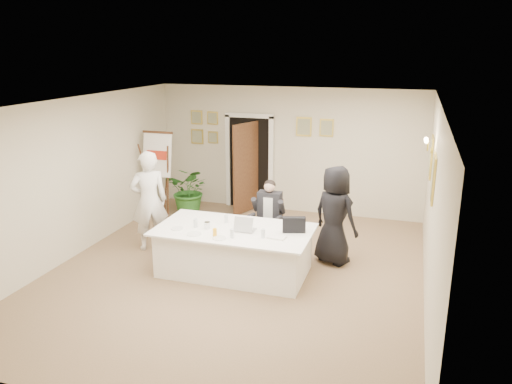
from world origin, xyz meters
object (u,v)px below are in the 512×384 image
object	(u,v)px
laptop_bag	(294,225)
steel_jug	(207,225)
flip_chart	(161,179)
oj_glass	(215,233)
seated_man	(269,215)
paper_stack	(277,237)
standing_man	(149,201)
potted_palm	(190,190)
standing_woman	(335,215)
conference_table	(234,250)
laptop	(246,222)

from	to	relation	value
laptop_bag	steel_jug	size ratio (longest dim) A/B	3.32
flip_chart	oj_glass	distance (m)	3.51
seated_man	paper_stack	xyz separation A→B (m)	(0.50, -1.28, 0.11)
flip_chart	standing_man	world-z (taller)	flip_chart
standing_man	potted_palm	size ratio (longest dim) A/B	1.68
seated_man	oj_glass	distance (m)	1.58
seated_man	laptop_bag	bearing A→B (deg)	-58.69
seated_man	standing_man	world-z (taller)	standing_man
standing_woman	paper_stack	size ratio (longest dim) A/B	6.33
seated_man	potted_palm	world-z (taller)	seated_man
conference_table	laptop	size ratio (longest dim) A/B	7.47
conference_table	flip_chart	size ratio (longest dim) A/B	1.36
flip_chart	standing_woman	xyz separation A→B (m)	(3.99, -1.29, -0.01)
seated_man	paper_stack	distance (m)	1.37
standing_woman	paper_stack	distance (m)	1.32
potted_palm	oj_glass	distance (m)	3.52
conference_table	paper_stack	distance (m)	0.89
seated_man	standing_woman	world-z (taller)	standing_woman
paper_stack	flip_chart	bearing A→B (deg)	143.83
steel_jug	paper_stack	bearing A→B (deg)	-3.28
laptop_bag	standing_woman	bearing A→B (deg)	39.16
flip_chart	steel_jug	xyz separation A→B (m)	(2.08, -2.32, -0.04)
conference_table	seated_man	distance (m)	1.16
paper_stack	conference_table	bearing A→B (deg)	166.73
seated_man	standing_man	size ratio (longest dim) A/B	0.73
laptop_bag	oj_glass	size ratio (longest dim) A/B	2.81
conference_table	steel_jug	size ratio (longest dim) A/B	23.16
standing_man	laptop	bearing A→B (deg)	125.38
standing_man	standing_woman	distance (m)	3.36
paper_stack	steel_jug	bearing A→B (deg)	176.72
laptop_bag	paper_stack	size ratio (longest dim) A/B	1.34
seated_man	flip_chart	bearing A→B (deg)	153.58
standing_woman	potted_palm	bearing A→B (deg)	3.33
conference_table	standing_woman	distance (m)	1.82
laptop_bag	steel_jug	xyz separation A→B (m)	(-1.39, -0.25, -0.07)
conference_table	standing_woman	world-z (taller)	standing_woman
standing_man	laptop	xyz separation A→B (m)	(2.04, -0.53, -0.01)
standing_woman	seated_man	bearing A→B (deg)	20.86
steel_jug	standing_woman	bearing A→B (deg)	28.41
standing_man	potted_palm	world-z (taller)	standing_man
potted_palm	steel_jug	distance (m)	3.13
laptop_bag	oj_glass	world-z (taller)	laptop_bag
oj_glass	steel_jug	xyz separation A→B (m)	(-0.26, 0.30, -0.01)
conference_table	oj_glass	world-z (taller)	oj_glass
flip_chart	laptop_bag	size ratio (longest dim) A/B	5.14
laptop	potted_palm	bearing A→B (deg)	130.56
potted_palm	paper_stack	xyz separation A→B (m)	(2.76, -2.77, 0.24)
laptop_bag	conference_table	bearing A→B (deg)	171.15
potted_palm	seated_man	bearing A→B (deg)	-33.36
seated_man	paper_stack	world-z (taller)	seated_man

